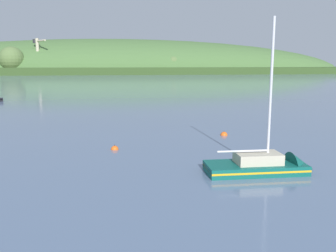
# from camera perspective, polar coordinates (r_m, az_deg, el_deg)

# --- Properties ---
(far_shoreline_hill) EXTENTS (468.61, 116.85, 51.36)m
(far_shoreline_hill) POSITION_cam_1_polar(r_m,az_deg,el_deg) (281.38, -8.30, 8.48)
(far_shoreline_hill) COLOR #314A21
(far_shoreline_hill) RESTS_ON ground
(dockside_crane) EXTENTS (10.69, 13.25, 23.37)m
(dockside_crane) POSITION_cam_1_polar(r_m,az_deg,el_deg) (254.09, -20.09, 10.38)
(dockside_crane) COLOR #4C4C51
(dockside_crane) RESTS_ON ground
(sailboat_near_mooring) EXTENTS (7.00, 2.48, 10.62)m
(sailboat_near_mooring) POSITION_cam_1_polar(r_m,az_deg,el_deg) (23.54, 15.88, -6.56)
(sailboat_near_mooring) COLOR #0F564C
(sailboat_near_mooring) RESTS_ON ground
(mooring_buoy_foreground) EXTENTS (0.62, 0.62, 0.70)m
(mooring_buoy_foreground) POSITION_cam_1_polar(r_m,az_deg,el_deg) (28.88, -8.54, -3.74)
(mooring_buoy_foreground) COLOR #EA5B19
(mooring_buoy_foreground) RESTS_ON ground
(mooring_buoy_far_upstream) EXTENTS (0.69, 0.69, 0.77)m
(mooring_buoy_far_upstream) POSITION_cam_1_polar(r_m,az_deg,el_deg) (34.60, 8.96, -1.48)
(mooring_buoy_far_upstream) COLOR #EA5B19
(mooring_buoy_far_upstream) RESTS_ON ground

